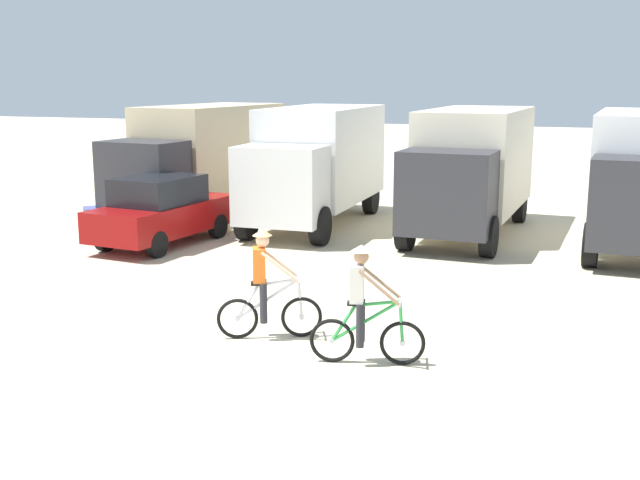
% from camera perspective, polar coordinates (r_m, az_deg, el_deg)
% --- Properties ---
extents(ground_plane, '(120.00, 120.00, 0.00)m').
position_cam_1_polar(ground_plane, '(12.09, -8.01, -8.76)').
color(ground_plane, beige).
extents(box_truck_tan_camper, '(3.12, 6.98, 3.35)m').
position_cam_1_polar(box_truck_tan_camper, '(24.41, -8.59, 6.13)').
color(box_truck_tan_camper, '#CCB78E').
rests_on(box_truck_tan_camper, ground).
extents(box_truck_white_box, '(2.42, 6.76, 3.35)m').
position_cam_1_polar(box_truck_white_box, '(22.64, -0.24, 5.83)').
color(box_truck_white_box, white).
rests_on(box_truck_white_box, ground).
extents(box_truck_cream_rv, '(2.75, 6.87, 3.35)m').
position_cam_1_polar(box_truck_cream_rv, '(21.67, 10.92, 5.35)').
color(box_truck_cream_rv, beige).
rests_on(box_truck_cream_rv, ground).
extents(sedan_parked, '(2.29, 4.39, 1.76)m').
position_cam_1_polar(sedan_parked, '(20.36, -11.39, 2.11)').
color(sedan_parked, maroon).
rests_on(sedan_parked, ground).
extents(cyclist_orange_shirt, '(1.60, 0.82, 1.82)m').
position_cam_1_polar(cyclist_orange_shirt, '(12.82, -3.96, -3.50)').
color(cyclist_orange_shirt, black).
rests_on(cyclist_orange_shirt, ground).
extents(cyclist_cowboy_hat, '(1.70, 0.57, 1.82)m').
position_cam_1_polar(cyclist_cowboy_hat, '(11.68, 3.17, -5.03)').
color(cyclist_cowboy_hat, black).
rests_on(cyclist_cowboy_hat, ground).
extents(supply_crate, '(1.02, 1.02, 0.68)m').
position_cam_1_polar(supply_crate, '(22.63, -15.75, 1.46)').
color(supply_crate, '#4C5199').
rests_on(supply_crate, ground).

